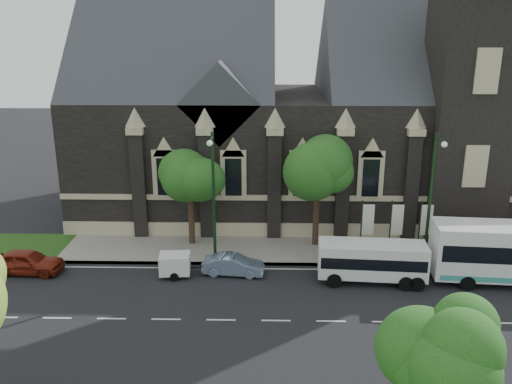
{
  "coord_description": "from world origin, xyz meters",
  "views": [
    {
      "loc": [
        -0.53,
        -25.52,
        15.17
      ],
      "look_at": [
        -1.22,
        6.0,
        5.47
      ],
      "focal_mm": 37.26,
      "sensor_mm": 36.0,
      "label": 1
    }
  ],
  "objects_px": {
    "box_trailer": "(175,264)",
    "tree_walk_left": "(193,168)",
    "banner_flag_right": "(424,223)",
    "tree_walk_right": "(320,168)",
    "street_lamp_near": "(432,193)",
    "banner_flag_left": "(366,223)",
    "banner_flag_center": "(395,223)",
    "sedan": "(233,265)",
    "street_lamp_mid": "(213,192)",
    "car_far_red": "(27,262)",
    "tree_park_east": "(459,346)",
    "shuttle_bus": "(372,260)"
  },
  "relations": [
    {
      "from": "tree_park_east",
      "to": "banner_flag_center",
      "type": "distance_m",
      "value": 18.58
    },
    {
      "from": "tree_walk_left",
      "to": "banner_flag_left",
      "type": "relative_size",
      "value": 1.91
    },
    {
      "from": "tree_walk_right",
      "to": "street_lamp_mid",
      "type": "relative_size",
      "value": 0.87
    },
    {
      "from": "shuttle_bus",
      "to": "banner_flag_left",
      "type": "bearing_deg",
      "value": 90.62
    },
    {
      "from": "banner_flag_right",
      "to": "box_trailer",
      "type": "xyz_separation_m",
      "value": [
        -16.67,
        -3.66,
        -1.54
      ]
    },
    {
      "from": "street_lamp_near",
      "to": "sedan",
      "type": "xyz_separation_m",
      "value": [
        -12.66,
        -1.43,
        -4.46
      ]
    },
    {
      "from": "banner_flag_center",
      "to": "street_lamp_mid",
      "type": "bearing_deg",
      "value": -171.18
    },
    {
      "from": "tree_park_east",
      "to": "box_trailer",
      "type": "height_order",
      "value": "tree_park_east"
    },
    {
      "from": "banner_flag_center",
      "to": "sedan",
      "type": "height_order",
      "value": "banner_flag_center"
    },
    {
      "from": "tree_walk_left",
      "to": "street_lamp_near",
      "type": "relative_size",
      "value": 0.85
    },
    {
      "from": "banner_flag_center",
      "to": "sedan",
      "type": "bearing_deg",
      "value": -163.06
    },
    {
      "from": "banner_flag_center",
      "to": "car_far_red",
      "type": "bearing_deg",
      "value": -172.01
    },
    {
      "from": "street_lamp_mid",
      "to": "banner_flag_right",
      "type": "height_order",
      "value": "street_lamp_mid"
    },
    {
      "from": "banner_flag_center",
      "to": "car_far_red",
      "type": "relative_size",
      "value": 0.87
    },
    {
      "from": "tree_park_east",
      "to": "box_trailer",
      "type": "relative_size",
      "value": 2.22
    },
    {
      "from": "sedan",
      "to": "car_far_red",
      "type": "relative_size",
      "value": 0.86
    },
    {
      "from": "street_lamp_near",
      "to": "shuttle_bus",
      "type": "xyz_separation_m",
      "value": [
        -3.97,
        -2.26,
        -3.63
      ]
    },
    {
      "from": "banner_flag_center",
      "to": "box_trailer",
      "type": "bearing_deg",
      "value": -165.97
    },
    {
      "from": "banner_flag_left",
      "to": "banner_flag_center",
      "type": "bearing_deg",
      "value": 0.0
    },
    {
      "from": "tree_walk_right",
      "to": "box_trailer",
      "type": "height_order",
      "value": "tree_walk_right"
    },
    {
      "from": "box_trailer",
      "to": "tree_walk_left",
      "type": "bearing_deg",
      "value": 79.29
    },
    {
      "from": "car_far_red",
      "to": "tree_walk_right",
      "type": "bearing_deg",
      "value": -72.41
    },
    {
      "from": "tree_walk_right",
      "to": "shuttle_bus",
      "type": "height_order",
      "value": "tree_walk_right"
    },
    {
      "from": "street_lamp_near",
      "to": "tree_park_east",
      "type": "bearing_deg",
      "value": -103.11
    },
    {
      "from": "street_lamp_near",
      "to": "street_lamp_mid",
      "type": "height_order",
      "value": "same"
    },
    {
      "from": "tree_walk_left",
      "to": "sedan",
      "type": "height_order",
      "value": "tree_walk_left"
    },
    {
      "from": "street_lamp_near",
      "to": "banner_flag_left",
      "type": "bearing_deg",
      "value": 152.82
    },
    {
      "from": "banner_flag_right",
      "to": "street_lamp_mid",
      "type": "bearing_deg",
      "value": -172.4
    },
    {
      "from": "street_lamp_near",
      "to": "sedan",
      "type": "height_order",
      "value": "street_lamp_near"
    },
    {
      "from": "tree_walk_right",
      "to": "street_lamp_near",
      "type": "relative_size",
      "value": 0.87
    },
    {
      "from": "tree_walk_left",
      "to": "banner_flag_center",
      "type": "xyz_separation_m",
      "value": [
        14.08,
        -1.7,
        -3.35
      ]
    },
    {
      "from": "banner_flag_left",
      "to": "street_lamp_near",
      "type": "bearing_deg",
      "value": -27.18
    },
    {
      "from": "shuttle_bus",
      "to": "banner_flag_right",
      "type": "bearing_deg",
      "value": 48.57
    },
    {
      "from": "street_lamp_mid",
      "to": "banner_flag_center",
      "type": "relative_size",
      "value": 2.25
    },
    {
      "from": "street_lamp_mid",
      "to": "banner_flag_center",
      "type": "bearing_deg",
      "value": 8.82
    },
    {
      "from": "tree_walk_right",
      "to": "shuttle_bus",
      "type": "xyz_separation_m",
      "value": [
        2.81,
        -5.88,
        -4.33
      ]
    },
    {
      "from": "tree_walk_left",
      "to": "shuttle_bus",
      "type": "bearing_deg",
      "value": -26.41
    },
    {
      "from": "car_far_red",
      "to": "banner_flag_left",
      "type": "bearing_deg",
      "value": -78.63
    },
    {
      "from": "banner_flag_right",
      "to": "box_trailer",
      "type": "relative_size",
      "value": 1.42
    },
    {
      "from": "box_trailer",
      "to": "banner_flag_right",
      "type": "bearing_deg",
      "value": 7.86
    },
    {
      "from": "banner_flag_right",
      "to": "tree_park_east",
      "type": "bearing_deg",
      "value": -102.65
    },
    {
      "from": "tree_walk_right",
      "to": "street_lamp_mid",
      "type": "xyz_separation_m",
      "value": [
        -7.21,
        -3.62,
        -0.71
      ]
    },
    {
      "from": "tree_park_east",
      "to": "banner_flag_right",
      "type": "distance_m",
      "value": 18.91
    },
    {
      "from": "banner_flag_center",
      "to": "tree_walk_left",
      "type": "bearing_deg",
      "value": 173.11
    },
    {
      "from": "tree_walk_left",
      "to": "street_lamp_mid",
      "type": "xyz_separation_m",
      "value": [
        1.8,
        -3.61,
        -0.62
      ]
    },
    {
      "from": "street_lamp_near",
      "to": "box_trailer",
      "type": "distance_m",
      "value": 17.02
    },
    {
      "from": "tree_walk_left",
      "to": "street_lamp_near",
      "type": "distance_m",
      "value": 16.22
    },
    {
      "from": "shuttle_bus",
      "to": "box_trailer",
      "type": "distance_m",
      "value": 12.43
    },
    {
      "from": "banner_flag_center",
      "to": "banner_flag_right",
      "type": "bearing_deg",
      "value": 0.0
    },
    {
      "from": "box_trailer",
      "to": "banner_flag_center",
      "type": "bearing_deg",
      "value": 9.49
    }
  ]
}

